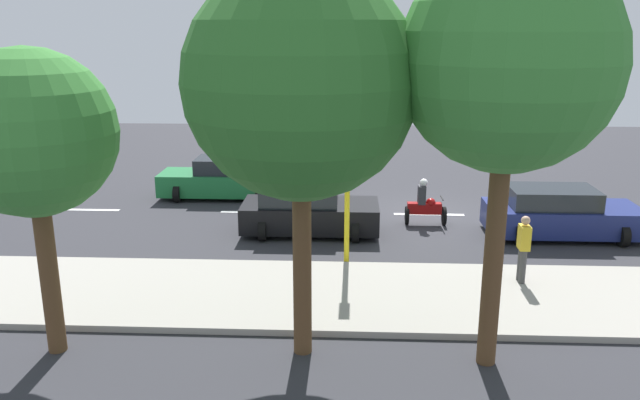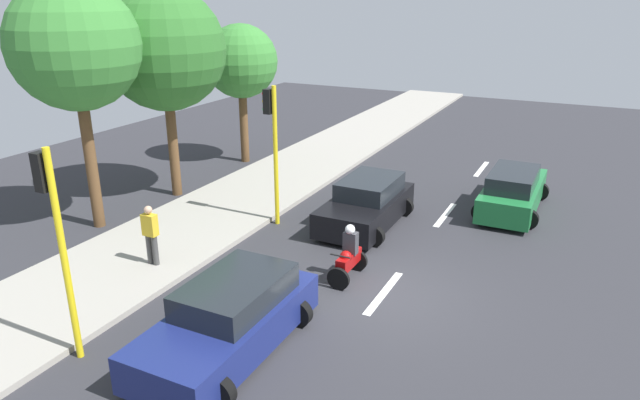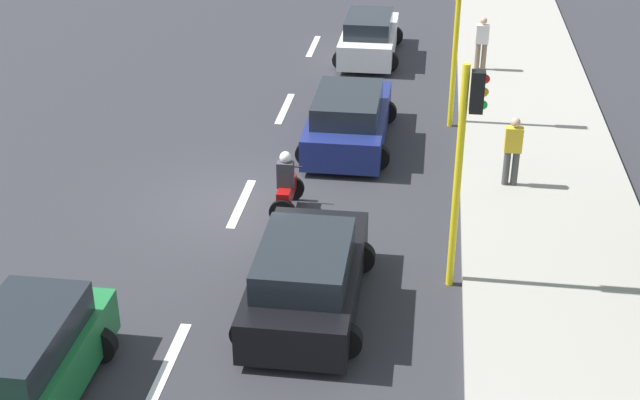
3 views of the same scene
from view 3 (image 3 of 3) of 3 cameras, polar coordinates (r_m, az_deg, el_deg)
The scene contains 15 objects.
ground_plane at distance 20.29m, azimuth -5.11°, elevation -0.35°, with size 40.00×60.00×0.10m, color #2D2D33.
sidewalk at distance 20.01m, azimuth 14.86°, elevation -1.25°, with size 4.00×60.00×0.15m, color #9E998E.
lane_stripe_north at distance 15.39m, azimuth -9.88°, elevation -10.53°, with size 0.20×2.40×0.01m, color white.
lane_stripe_mid at distance 20.27m, azimuth -5.12°, elevation -0.21°, with size 0.20×2.40×0.01m, color white.
lane_stripe_south at distance 25.63m, azimuth -2.29°, elevation 5.97°, with size 0.20×2.40×0.01m, color white.
lane_stripe_far_south at distance 31.22m, azimuth -0.43°, elevation 9.96°, with size 0.20×2.40×0.01m, color white.
car_black at distance 16.14m, azimuth -0.87°, elevation -5.02°, with size 2.32×4.22×1.52m.
car_green at distance 14.59m, azimuth -19.10°, elevation -10.76°, with size 2.12×4.57×1.52m.
car_dark_blue at distance 22.98m, azimuth 1.87°, elevation 5.28°, with size 2.37×4.59×1.52m.
car_white at distance 29.90m, azimuth 3.21°, elevation 10.54°, with size 2.16×4.34×1.52m.
motorcycle at distance 19.52m, azimuth -2.19°, elevation 0.85°, with size 0.60×1.30×1.53m.
pedestrian_near_signal at distance 28.64m, azimuth 10.48°, elevation 10.09°, with size 0.40×0.24×1.69m.
pedestrian_by_tree at distance 20.85m, azimuth 12.42°, elevation 3.25°, with size 0.40×0.24×1.69m.
traffic_light_corner at distance 23.73m, azimuth 9.14°, elevation 11.33°, with size 0.49×0.24×4.50m.
traffic_light_midblock at distance 16.06m, azimuth 9.44°, elevation 3.39°, with size 0.49×0.24×4.50m.
Camera 3 is at (4.14, -17.49, 9.37)m, focal length 49.23 mm.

